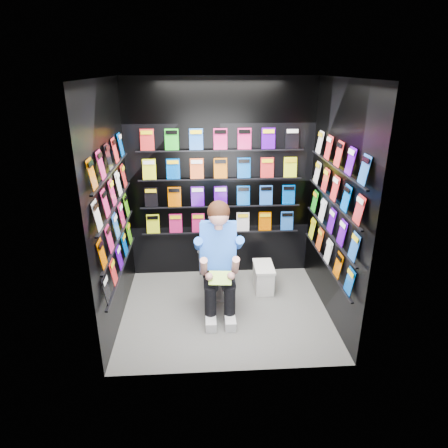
{
  "coord_description": "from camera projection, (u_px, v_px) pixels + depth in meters",
  "views": [
    {
      "loc": [
        -0.27,
        -4.0,
        2.7
      ],
      "look_at": [
        -0.01,
        0.15,
        1.05
      ],
      "focal_mm": 32.0,
      "sensor_mm": 36.0,
      "label": 1
    }
  ],
  "objects": [
    {
      "name": "wall_left",
      "position": [
        111.0,
        210.0,
        4.17
      ],
      "size": [
        0.04,
        2.0,
        2.6
      ],
      "primitive_type": "cube",
      "color": "black",
      "rests_on": "floor"
    },
    {
      "name": "comics_right",
      "position": [
        333.0,
        205.0,
        4.31
      ],
      "size": [
        0.06,
        1.7,
        1.37
      ],
      "primitive_type": null,
      "color": "#BF5500",
      "rests_on": "wall_right"
    },
    {
      "name": "floor",
      "position": [
        225.0,
        311.0,
        4.72
      ],
      "size": [
        2.4,
        2.4,
        0.0
      ],
      "primitive_type": "plane",
      "color": "slate",
      "rests_on": "ground"
    },
    {
      "name": "held_comic",
      "position": [
        220.0,
        278.0,
        4.29
      ],
      "size": [
        0.26,
        0.16,
        0.1
      ],
      "primitive_type": "cube",
      "rotation": [
        -0.96,
        0.0,
        -0.09
      ],
      "color": "green",
      "rests_on": "reader"
    },
    {
      "name": "ceiling",
      "position": [
        226.0,
        78.0,
        3.76
      ],
      "size": [
        2.4,
        2.4,
        0.0
      ],
      "primitive_type": "plane",
      "color": "white",
      "rests_on": "floor"
    },
    {
      "name": "longbox",
      "position": [
        263.0,
        278.0,
        5.15
      ],
      "size": [
        0.23,
        0.41,
        0.31
      ],
      "primitive_type": "cube",
      "rotation": [
        0.0,
        0.0,
        -0.01
      ],
      "color": "silver",
      "rests_on": "floor"
    },
    {
      "name": "longbox_lid",
      "position": [
        264.0,
        267.0,
        5.09
      ],
      "size": [
        0.25,
        0.43,
        0.03
      ],
      "primitive_type": "cube",
      "rotation": [
        0.0,
        0.0,
        -0.01
      ],
      "color": "silver",
      "rests_on": "longbox"
    },
    {
      "name": "comics_back",
      "position": [
        221.0,
        182.0,
        5.14
      ],
      "size": [
        2.1,
        0.06,
        1.37
      ],
      "primitive_type": null,
      "color": "#BF5500",
      "rests_on": "wall_back"
    },
    {
      "name": "comics_left",
      "position": [
        114.0,
        209.0,
        4.17
      ],
      "size": [
        0.06,
        1.7,
        1.37
      ],
      "primitive_type": null,
      "color": "#BF5500",
      "rests_on": "wall_left"
    },
    {
      "name": "wall_front",
      "position": [
        234.0,
        247.0,
        3.32
      ],
      "size": [
        2.4,
        0.04,
        2.6
      ],
      "primitive_type": "cube",
      "color": "black",
      "rests_on": "floor"
    },
    {
      "name": "reader",
      "position": [
        218.0,
        246.0,
        4.53
      ],
      "size": [
        0.63,
        0.86,
        1.5
      ],
      "primitive_type": null,
      "rotation": [
        0.0,
        0.0,
        -0.09
      ],
      "color": "blue",
      "rests_on": "toilet"
    },
    {
      "name": "wall_right",
      "position": [
        336.0,
        205.0,
        4.31
      ],
      "size": [
        0.04,
        2.0,
        2.6
      ],
      "primitive_type": "cube",
      "color": "black",
      "rests_on": "floor"
    },
    {
      "name": "toilet",
      "position": [
        217.0,
        264.0,
        5.04
      ],
      "size": [
        0.48,
        0.78,
        0.73
      ],
      "primitive_type": "imported",
      "rotation": [
        0.0,
        0.0,
        3.05
      ],
      "color": "silver",
      "rests_on": "floor"
    },
    {
      "name": "wall_back",
      "position": [
        220.0,
        182.0,
        5.17
      ],
      "size": [
        2.4,
        0.04,
        2.6
      ],
      "primitive_type": "cube",
      "color": "black",
      "rests_on": "floor"
    }
  ]
}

